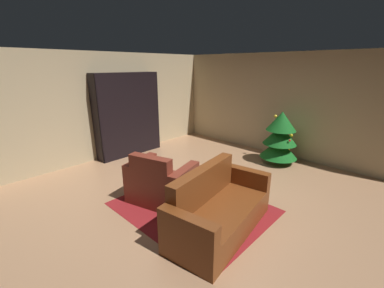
# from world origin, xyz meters

# --- Properties ---
(ground_plane) EXTENTS (7.37, 7.37, 0.00)m
(ground_plane) POSITION_xyz_m (0.00, 0.00, 0.00)
(ground_plane) COLOR #A87B57
(wall_back) EXTENTS (6.12, 0.06, 2.53)m
(wall_back) POSITION_xyz_m (0.00, 3.10, 1.26)
(wall_back) COLOR tan
(wall_back) RESTS_ON ground
(wall_left) EXTENTS (0.06, 6.26, 2.53)m
(wall_left) POSITION_xyz_m (-3.03, 0.00, 1.26)
(wall_left) COLOR tan
(wall_left) RESTS_ON ground
(area_rug) EXTENTS (2.32, 1.89, 0.01)m
(area_rug) POSITION_xyz_m (0.20, -0.34, 0.00)
(area_rug) COLOR maroon
(area_rug) RESTS_ON ground
(bookshelf_unit) EXTENTS (0.36, 1.69, 2.06)m
(bookshelf_unit) POSITION_xyz_m (-2.77, 0.55, 1.00)
(bookshelf_unit) COLOR black
(bookshelf_unit) RESTS_ON ground
(armchair_red) EXTENTS (1.20, 1.00, 0.89)m
(armchair_red) POSITION_xyz_m (-0.33, -0.55, 0.32)
(armchair_red) COLOR maroon
(armchair_red) RESTS_ON ground
(couch_red) EXTENTS (1.02, 1.83, 0.88)m
(couch_red) POSITION_xyz_m (0.83, -0.49, 0.30)
(couch_red) COLOR brown
(couch_red) RESTS_ON ground
(coffee_table) EXTENTS (0.73, 0.73, 0.48)m
(coffee_table) POSITION_xyz_m (0.20, -0.33, 0.43)
(coffee_table) COLOR black
(coffee_table) RESTS_ON ground
(book_stack_on_table) EXTENTS (0.20, 0.18, 0.07)m
(book_stack_on_table) POSITION_xyz_m (0.22, -0.29, 0.51)
(book_stack_on_table) COLOR #467758
(book_stack_on_table) RESTS_ON coffee_table
(bottle_on_table) EXTENTS (0.06, 0.06, 0.28)m
(bottle_on_table) POSITION_xyz_m (0.40, -0.31, 0.59)
(bottle_on_table) COLOR navy
(bottle_on_table) RESTS_ON coffee_table
(decorated_tree) EXTENTS (0.85, 0.85, 1.23)m
(decorated_tree) POSITION_xyz_m (0.31, 2.48, 0.63)
(decorated_tree) COLOR brown
(decorated_tree) RESTS_ON ground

